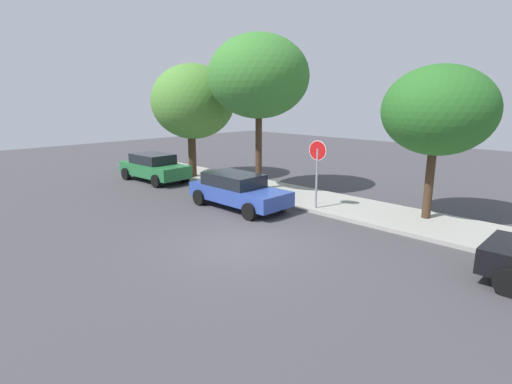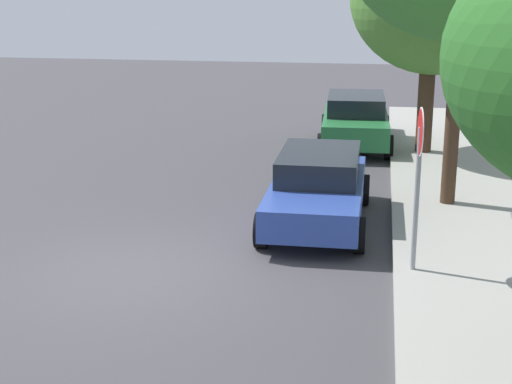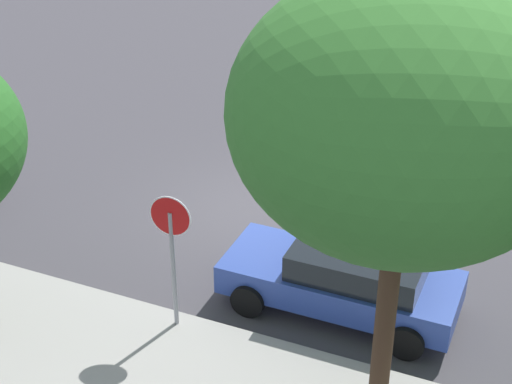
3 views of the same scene
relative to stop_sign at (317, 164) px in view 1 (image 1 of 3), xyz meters
name	(u,v)px [view 1 (image 1 of 3)]	position (x,y,z in m)	size (l,w,h in m)	color
ground_plane	(240,244)	(0.50, -4.48, -1.87)	(60.00, 60.00, 0.00)	#423F44
sidewalk_curb	(344,206)	(0.50, 1.19, -1.80)	(32.00, 2.99, 0.14)	#9E9B93
stop_sign	(317,164)	(0.00, 0.00, 0.00)	(0.75, 0.08, 2.74)	gray
parked_car_blue	(238,190)	(-2.56, -1.74, -1.16)	(4.32, 1.93, 1.36)	#2D479E
parked_car_green	(154,167)	(-9.54, -1.27, -1.13)	(4.21, 2.07, 1.43)	#236B38
street_tree_near_corner	(193,102)	(-8.55, 0.66, 2.20)	(4.33, 4.33, 6.03)	#422D1E
street_tree_mid_block	(438,111)	(3.57, 1.83, 1.99)	(3.73, 3.73, 5.39)	#422D1E
street_tree_far	(259,77)	(-3.86, 0.77, 3.31)	(4.45, 4.45, 7.02)	#422D1E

